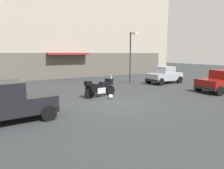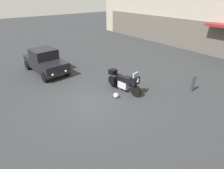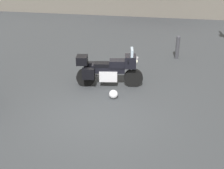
{
  "view_description": "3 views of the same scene",
  "coord_description": "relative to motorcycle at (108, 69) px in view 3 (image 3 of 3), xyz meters",
  "views": [
    {
      "loc": [
        -5.76,
        -9.5,
        2.75
      ],
      "look_at": [
        -0.05,
        0.36,
        1.01
      ],
      "focal_mm": 32.86,
      "sensor_mm": 36.0,
      "label": 1
    },
    {
      "loc": [
        7.1,
        -4.33,
        5.12
      ],
      "look_at": [
        0.55,
        0.7,
        1.02
      ],
      "focal_mm": 30.08,
      "sensor_mm": 36.0,
      "label": 2
    },
    {
      "loc": [
        1.68,
        -6.87,
        4.48
      ],
      "look_at": [
        0.4,
        0.37,
        0.87
      ],
      "focal_mm": 46.8,
      "sensor_mm": 36.0,
      "label": 3
    }
  ],
  "objects": [
    {
      "name": "motorcycle",
      "position": [
        0.0,
        0.0,
        0.0
      ],
      "size": [
        2.26,
        0.91,
        1.36
      ],
      "rotation": [
        0.0,
        0.0,
        0.15
      ],
      "color": "black",
      "rests_on": "ground"
    },
    {
      "name": "bollard_curbside",
      "position": [
        2.37,
        3.12,
        -0.09
      ],
      "size": [
        0.16,
        0.16,
        1.0
      ],
      "color": "#333338",
      "rests_on": "ground"
    },
    {
      "name": "ground_plane",
      "position": [
        0.01,
        -1.98,
        -0.62
      ],
      "size": [
        80.0,
        80.0,
        0.0
      ],
      "primitive_type": "plane",
      "color": "#2D3033"
    },
    {
      "name": "helmet",
      "position": [
        0.32,
        -0.82,
        -0.48
      ],
      "size": [
        0.28,
        0.28,
        0.28
      ],
      "primitive_type": "sphere",
      "color": "silver",
      "rests_on": "ground"
    }
  ]
}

